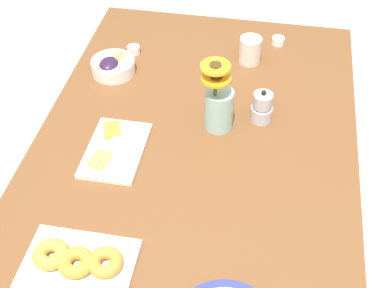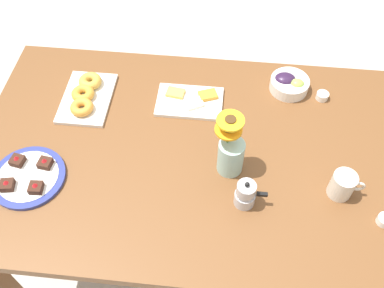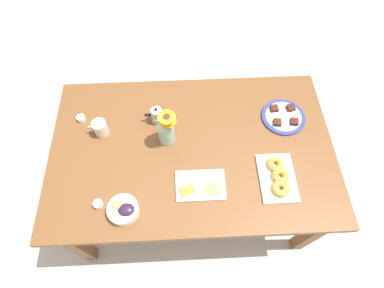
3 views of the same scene
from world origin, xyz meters
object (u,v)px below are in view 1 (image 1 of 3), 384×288
Objects in this scene: grape_bowl at (113,66)px; flower_vase at (219,105)px; croissant_platter at (77,262)px; moka_pot at (262,108)px; jam_cup_berry at (278,41)px; jam_cup_honey at (133,49)px; dining_table at (192,172)px; coffee_mug at (250,50)px; cheese_platter at (115,149)px.

grape_bowl is 0.47m from flower_vase.
croissant_platter is 1.12× the size of flower_vase.
jam_cup_berry is at bearing -3.48° from moka_pot.
jam_cup_honey is at bearing -16.65° from grape_bowl.
croissant_platter is (-0.44, 0.21, 0.11)m from dining_table.
grape_bowl is 0.62× the size of flower_vase.
coffee_mug is 2.40× the size of jam_cup_honey.
croissant_platter is at bearing 147.79° from moka_pot.
jam_cup_berry is (0.65, -0.22, 0.10)m from dining_table.
dining_table is 0.55m from coffee_mug.
croissant_platter is at bearing -176.63° from cheese_platter.
flower_vase is (-0.51, 0.16, 0.07)m from jam_cup_berry.
jam_cup_berry is at bearing -18.83° from dining_table.
moka_pot is (0.06, -0.13, -0.04)m from flower_vase.
flower_vase reaches higher than jam_cup_berry.
cheese_platter reaches higher than jam_cup_berry.
coffee_mug is 0.46× the size of flower_vase.
cheese_platter is 0.82m from jam_cup_berry.
coffee_mug is at bearing -13.52° from dining_table.
dining_table is 0.50m from croissant_platter.
coffee_mug is 0.41× the size of croissant_platter.
cheese_platter is at bearing 146.13° from jam_cup_berry.
grape_bowl is at bearing 116.89° from jam_cup_berry.
croissant_platter is (-0.96, 0.33, -0.03)m from coffee_mug.
flower_vase is (-0.22, -0.41, 0.06)m from grape_bowl.
coffee_mug is 0.65m from cheese_platter.
jam_cup_berry is at bearing -17.53° from flower_vase.
grape_bowl is (-0.16, 0.48, -0.02)m from coffee_mug.
cheese_platter is (-0.03, 0.23, 0.09)m from dining_table.
jam_cup_honey is 0.19× the size of flower_vase.
croissant_platter reaches higher than cheese_platter.
moka_pot is (0.64, -0.40, 0.03)m from croissant_platter.
jam_cup_berry is at bearing -63.11° from grape_bowl.
grape_bowl is 0.81m from croissant_platter.
cheese_platter is at bearing 117.94° from moka_pot.
jam_cup_honey is 0.40× the size of moka_pot.
dining_table is 0.23m from flower_vase.
moka_pot is at bearing -66.50° from flower_vase.
moka_pot reaches higher than jam_cup_berry.
jam_cup_honey is at bearing 8.41° from cheese_platter.
croissant_platter is 0.76m from moka_pot.
jam_cup_berry reaches higher than dining_table.
cheese_platter is 2.18× the size of moka_pot.
grape_bowl is 0.57m from moka_pot.
flower_vase reaches higher than dining_table.
dining_table is at bearing 135.34° from moka_pot.
dining_table is at bearing -147.53° from jam_cup_honey.
flower_vase reaches higher than cheese_platter.
croissant_platter is at bearing 154.70° from dining_table.
coffee_mug is 0.97× the size of moka_pot.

